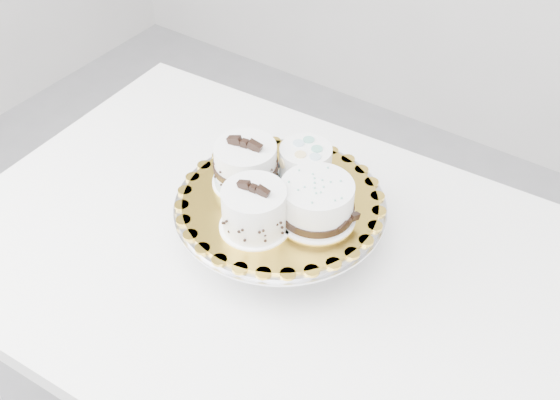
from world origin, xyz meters
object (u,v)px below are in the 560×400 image
Objects in this scene: table at (281,287)px; cake_dots at (305,163)px; cake_banded at (246,166)px; cake_board at (280,201)px; cake_ribbon at (317,203)px; cake_stand at (280,215)px; cake_swirl at (254,210)px.

cake_dots is (-0.02, 0.10, 0.22)m from table.
cake_dots is at bearing 30.22° from cake_banded.
cake_board is 0.08m from cake_ribbon.
cake_banded is at bearing 176.58° from cake_stand.
cake_ribbon is (0.07, -0.07, -0.00)m from cake_dots.
cake_board is at bearing 0.00° from cake_stand.
cake_banded is 0.10m from cake_dots.
cake_ribbon reaches higher than cake_dots.
cake_dots is 0.10m from cake_ribbon.
cake_ribbon is (0.05, 0.03, 0.21)m from table.
cake_board is at bearing -76.01° from cake_dots.
cake_swirl is at bearing -88.09° from cake_board.
table is at bearing -28.90° from cake_banded.
table is 8.58× the size of cake_ribbon.
cake_swirl reaches higher than cake_ribbon.
cake_ribbon is at bearing -0.56° from cake_board.
cake_board is 0.09m from cake_swirl.
cake_ribbon is at bearing -0.56° from cake_stand.
cake_stand is 2.54× the size of cake_ribbon.
cake_ribbon is at bearing 25.77° from table.
table is 3.38× the size of cake_stand.
cake_stand is 0.10m from cake_swirl.
cake_stand is 0.10m from cake_dots.
cake_banded reaches higher than table.
cake_swirl reaches higher than cake_board.
table is 0.18m from cake_board.
cake_dots is 0.79× the size of cake_ribbon.
cake_swirl is at bearing -122.06° from cake_ribbon.
cake_stand is 3.22× the size of cake_dots.
cake_swirl is (0.00, -0.08, 0.04)m from cake_board.
cake_dots is (0.00, 0.15, -0.00)m from cake_swirl.
table is 3.68× the size of cake_board.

